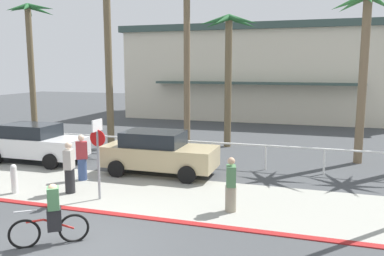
# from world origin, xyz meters

# --- Properties ---
(ground_plane) EXTENTS (80.00, 80.00, 0.00)m
(ground_plane) POSITION_xyz_m (0.00, 10.00, 0.00)
(ground_plane) COLOR #424447
(sidewalk_strip) EXTENTS (44.00, 4.00, 0.02)m
(sidewalk_strip) POSITION_xyz_m (0.00, 4.20, 0.01)
(sidewalk_strip) COLOR #9E9E93
(sidewalk_strip) RESTS_ON ground
(curb_paint) EXTENTS (44.00, 0.24, 0.03)m
(curb_paint) POSITION_xyz_m (0.00, 2.20, 0.01)
(curb_paint) COLOR maroon
(curb_paint) RESTS_ON ground
(building_backdrop) EXTENTS (22.04, 9.62, 7.40)m
(building_backdrop) POSITION_xyz_m (0.93, 26.10, 3.72)
(building_backdrop) COLOR beige
(building_backdrop) RESTS_ON ground
(rail_fence) EXTENTS (20.46, 0.08, 1.04)m
(rail_fence) POSITION_xyz_m (-0.00, 8.50, 0.84)
(rail_fence) COLOR white
(rail_fence) RESTS_ON ground
(stop_sign_bike_lane) EXTENTS (0.52, 0.56, 2.56)m
(stop_sign_bike_lane) POSITION_xyz_m (-1.16, 3.21, 1.68)
(stop_sign_bike_lane) COLOR gray
(stop_sign_bike_lane) RESTS_ON ground
(bollard_3) EXTENTS (0.20, 0.20, 1.00)m
(bollard_3) POSITION_xyz_m (-4.16, 2.89, 0.52)
(bollard_3) COLOR white
(bollard_3) RESTS_ON ground
(palm_tree_0) EXTENTS (3.19, 2.77, 7.92)m
(palm_tree_0) POSITION_xyz_m (-11.33, 12.89, 5.65)
(palm_tree_0) COLOR brown
(palm_tree_0) RESTS_ON ground
(palm_tree_1) EXTENTS (2.81, 3.18, 9.93)m
(palm_tree_1) POSITION_xyz_m (-4.79, 10.47, 6.87)
(palm_tree_1) COLOR brown
(palm_tree_1) RESTS_ON ground
(palm_tree_2) EXTENTS (3.42, 3.40, 8.62)m
(palm_tree_2) POSITION_xyz_m (-1.68, 13.68, 6.59)
(palm_tree_2) COLOR #756047
(palm_tree_2) RESTS_ON ground
(palm_tree_3) EXTENTS (3.00, 3.14, 6.80)m
(palm_tree_3) POSITION_xyz_m (0.88, 12.74, 5.08)
(palm_tree_3) COLOR brown
(palm_tree_3) RESTS_ON ground
(palm_tree_4) EXTENTS (3.05, 2.74, 7.26)m
(palm_tree_4) POSITION_xyz_m (7.14, 10.87, 5.48)
(palm_tree_4) COLOR #756047
(palm_tree_4) RESTS_ON ground
(car_white_1) EXTENTS (4.40, 2.02, 1.69)m
(car_white_1) POSITION_xyz_m (-6.47, 6.80, 0.87)
(car_white_1) COLOR white
(car_white_1) RESTS_ON ground
(car_tan_2) EXTENTS (4.40, 2.02, 1.69)m
(car_tan_2) POSITION_xyz_m (-0.52, 6.57, 0.87)
(car_tan_2) COLOR tan
(car_tan_2) RESTS_ON ground
(cyclist_red_0) EXTENTS (1.52, 1.11, 1.50)m
(cyclist_red_0) POSITION_xyz_m (-0.55, 0.06, 0.69)
(cyclist_red_0) COLOR black
(cyclist_red_0) RESTS_ON ground
(pedestrian_0) EXTENTS (0.39, 0.45, 1.74)m
(pedestrian_0) POSITION_xyz_m (-2.41, 3.47, 0.81)
(pedestrian_0) COLOR #232326
(pedestrian_0) RESTS_ON ground
(pedestrian_1) EXTENTS (0.48, 0.45, 1.72)m
(pedestrian_1) POSITION_xyz_m (-2.88, 4.92, 0.79)
(pedestrian_1) COLOR #384C7A
(pedestrian_1) RESTS_ON ground
(pedestrian_2) EXTENTS (0.39, 0.45, 1.62)m
(pedestrian_2) POSITION_xyz_m (3.02, 3.40, 0.74)
(pedestrian_2) COLOR gray
(pedestrian_2) RESTS_ON ground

